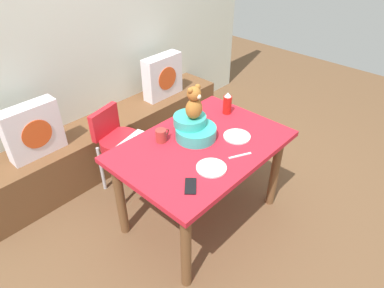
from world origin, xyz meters
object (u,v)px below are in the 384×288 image
ketchup_bottle (227,103)px  dinner_plate_far (211,168)px  pillow_floral_right (163,76)px  pillow_floral_left (33,131)px  infant_seat_teal (194,128)px  cell_phone (191,186)px  teddy_bear (194,103)px  dinner_plate_near (237,136)px  coffee_mug (161,135)px  highchair (119,141)px  dining_table (202,156)px

ketchup_bottle → dinner_plate_far: bearing=-149.8°
pillow_floral_right → dinner_plate_far: 1.63m
pillow_floral_left → infant_seat_teal: bearing=-54.8°
ketchup_bottle → cell_phone: size_ratio=1.28×
teddy_bear → dinner_plate_near: (0.21, -0.24, -0.27)m
dinner_plate_near → cell_phone: dinner_plate_near is taller
pillow_floral_left → ketchup_bottle: ketchup_bottle is taller
infant_seat_teal → ketchup_bottle: (0.44, 0.04, 0.02)m
teddy_bear → ketchup_bottle: teddy_bear is taller
coffee_mug → highchair: bearing=94.5°
highchair → cell_phone: size_ratio=5.49×
coffee_mug → dinner_plate_near: size_ratio=0.60×
teddy_bear → ketchup_bottle: bearing=4.8°
dining_table → infant_seat_teal: 0.21m
pillow_floral_right → ketchup_bottle: (-0.22, -1.01, 0.15)m
dining_table → coffee_mug: bearing=125.6°
highchair → teddy_bear: 0.84m
highchair → infant_seat_teal: bearing=-69.3°
pillow_floral_right → infant_seat_teal: same height
pillow_floral_left → cell_phone: size_ratio=3.06×
ketchup_bottle → dining_table: bearing=-163.0°
ketchup_bottle → cell_phone: ketchup_bottle is taller
dinner_plate_near → dinner_plate_far: same height
highchair → dinner_plate_near: (0.45, -0.87, 0.22)m
pillow_floral_right → dinner_plate_near: size_ratio=2.20×
teddy_bear → coffee_mug: bearing=146.2°
highchair → teddy_bear: bearing=-69.3°
pillow_floral_left → ketchup_bottle: (1.18, -1.01, 0.15)m
pillow_floral_left → dinner_plate_near: pillow_floral_left is taller
highchair → coffee_mug: size_ratio=6.58×
infant_seat_teal → dinner_plate_far: (-0.20, -0.34, -0.07)m
ketchup_bottle → dinner_plate_near: size_ratio=0.92×
ketchup_bottle → dinner_plate_near: 0.37m
pillow_floral_right → dinner_plate_near: pillow_floral_right is taller
pillow_floral_left → pillow_floral_right: (1.41, 0.00, 0.00)m
cell_phone → coffee_mug: bearing=-65.5°
dining_table → teddy_bear: size_ratio=4.96×
dinner_plate_far → cell_phone: 0.22m
teddy_bear → coffee_mug: 0.33m
pillow_floral_right → teddy_bear: (-0.66, -1.05, 0.34)m
coffee_mug → cell_phone: 0.53m
infant_seat_teal → dinner_plate_near: 0.32m
highchair → pillow_floral_right: bearing=24.7°
dinner_plate_near → highchair: bearing=117.3°
pillow_floral_right → ketchup_bottle: bearing=-102.5°
pillow_floral_left → teddy_bear: (0.74, -1.05, 0.34)m
pillow_floral_left → coffee_mug: (0.54, -0.92, 0.11)m
pillow_floral_left → cell_phone: pillow_floral_left is taller
pillow_floral_left → cell_phone: bearing=-76.9°
dining_table → teddy_bear: teddy_bear is taller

